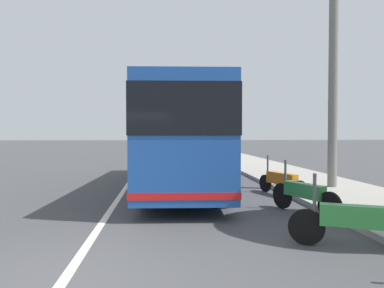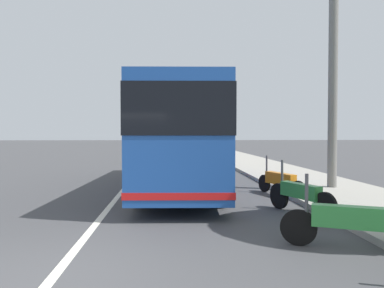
{
  "view_description": "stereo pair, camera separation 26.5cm",
  "coord_description": "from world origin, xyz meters",
  "px_view_note": "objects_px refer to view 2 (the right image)",
  "views": [
    {
      "loc": [
        -4.93,
        -1.31,
        1.96
      ],
      "look_at": [
        9.73,
        -2.52,
        1.55
      ],
      "focal_mm": 34.42,
      "sensor_mm": 36.0,
      "label": 1
    },
    {
      "loc": [
        -4.95,
        -1.57,
        1.96
      ],
      "look_at": [
        9.73,
        -2.52,
        1.55
      ],
      "focal_mm": 34.42,
      "sensor_mm": 36.0,
      "label": 2
    }
  ],
  "objects_px": {
    "car_behind_bus": "(175,145)",
    "motorcycle_mid_row": "(352,222)",
    "car_far_distant": "(170,151)",
    "utility_pole": "(333,83)",
    "motorcycle_angled": "(300,195)",
    "motorcycle_nearest_curb": "(280,181)",
    "coach_bus": "(182,133)"
  },
  "relations": [
    {
      "from": "coach_bus",
      "to": "utility_pole",
      "type": "bearing_deg",
      "value": -101.07
    },
    {
      "from": "car_far_distant",
      "to": "utility_pole",
      "type": "height_order",
      "value": "utility_pole"
    },
    {
      "from": "coach_bus",
      "to": "car_far_distant",
      "type": "bearing_deg",
      "value": 4.59
    },
    {
      "from": "car_behind_bus",
      "to": "coach_bus",
      "type": "bearing_deg",
      "value": 177.81
    },
    {
      "from": "motorcycle_angled",
      "to": "utility_pole",
      "type": "height_order",
      "value": "utility_pole"
    },
    {
      "from": "motorcycle_nearest_curb",
      "to": "utility_pole",
      "type": "height_order",
      "value": "utility_pole"
    },
    {
      "from": "car_far_distant",
      "to": "utility_pole",
      "type": "xyz_separation_m",
      "value": [
        -14.61,
        -5.47,
        2.97
      ]
    },
    {
      "from": "car_behind_bus",
      "to": "utility_pole",
      "type": "height_order",
      "value": "utility_pole"
    },
    {
      "from": "car_behind_bus",
      "to": "car_far_distant",
      "type": "bearing_deg",
      "value": 175.6
    },
    {
      "from": "motorcycle_mid_row",
      "to": "motorcycle_angled",
      "type": "xyz_separation_m",
      "value": [
        2.74,
        -0.12,
        0.0
      ]
    },
    {
      "from": "motorcycle_mid_row",
      "to": "motorcycle_angled",
      "type": "relative_size",
      "value": 1.02
    },
    {
      "from": "coach_bus",
      "to": "utility_pole",
      "type": "distance_m",
      "value": 5.51
    },
    {
      "from": "motorcycle_mid_row",
      "to": "motorcycle_angled",
      "type": "bearing_deg",
      "value": -68.43
    },
    {
      "from": "motorcycle_mid_row",
      "to": "motorcycle_nearest_curb",
      "type": "xyz_separation_m",
      "value": [
        5.47,
        -0.47,
        -0.02
      ]
    },
    {
      "from": "car_behind_bus",
      "to": "motorcycle_mid_row",
      "type": "bearing_deg",
      "value": -177.77
    },
    {
      "from": "motorcycle_mid_row",
      "to": "motorcycle_angled",
      "type": "distance_m",
      "value": 2.74
    },
    {
      "from": "motorcycle_mid_row",
      "to": "motorcycle_nearest_curb",
      "type": "height_order",
      "value": "motorcycle_mid_row"
    },
    {
      "from": "motorcycle_angled",
      "to": "car_behind_bus",
      "type": "distance_m",
      "value": 31.22
    },
    {
      "from": "coach_bus",
      "to": "car_far_distant",
      "type": "distance_m",
      "value": 13.41
    },
    {
      "from": "car_far_distant",
      "to": "utility_pole",
      "type": "bearing_deg",
      "value": -156.71
    },
    {
      "from": "coach_bus",
      "to": "motorcycle_nearest_curb",
      "type": "height_order",
      "value": "coach_bus"
    },
    {
      "from": "coach_bus",
      "to": "motorcycle_mid_row",
      "type": "xyz_separation_m",
      "value": [
        -7.57,
        -2.55,
        -1.5
      ]
    },
    {
      "from": "motorcycle_mid_row",
      "to": "motorcycle_nearest_curb",
      "type": "distance_m",
      "value": 5.49
    },
    {
      "from": "coach_bus",
      "to": "motorcycle_nearest_curb",
      "type": "xyz_separation_m",
      "value": [
        -2.1,
        -3.02,
        -1.52
      ]
    },
    {
      "from": "coach_bus",
      "to": "car_behind_bus",
      "type": "relative_size",
      "value": 2.43
    },
    {
      "from": "utility_pole",
      "to": "motorcycle_nearest_curb",
      "type": "bearing_deg",
      "value": 112.0
    },
    {
      "from": "car_far_distant",
      "to": "car_behind_bus",
      "type": "distance_m",
      "value": 12.97
    },
    {
      "from": "motorcycle_mid_row",
      "to": "utility_pole",
      "type": "bearing_deg",
      "value": -87.87
    },
    {
      "from": "motorcycle_angled",
      "to": "car_far_distant",
      "type": "xyz_separation_m",
      "value": [
        18.17,
        3.05,
        0.24
      ]
    },
    {
      "from": "motorcycle_nearest_curb",
      "to": "motorcycle_mid_row",
      "type": "bearing_deg",
      "value": 155.12
    },
    {
      "from": "motorcycle_angled",
      "to": "car_far_distant",
      "type": "height_order",
      "value": "car_far_distant"
    },
    {
      "from": "motorcycle_angled",
      "to": "motorcycle_nearest_curb",
      "type": "xyz_separation_m",
      "value": [
        2.73,
        -0.35,
        -0.02
      ]
    }
  ]
}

